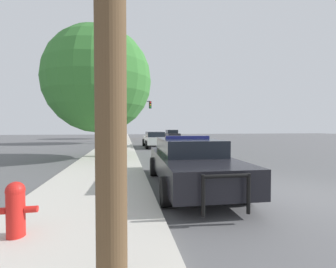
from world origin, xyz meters
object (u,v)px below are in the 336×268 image
tree_sidewalk_near (99,80)px  car_background_midblock (154,139)px  car_background_oncoming (172,135)px  tree_sidewalk_far (121,105)px  tree_sidewalk_mid (119,93)px  police_car (189,161)px  fire_hydrant (16,207)px  traffic_light (136,112)px

tree_sidewalk_near → car_background_midblock: bearing=58.7°
car_background_oncoming → tree_sidewalk_far: bearing=-35.7°
tree_sidewalk_mid → car_background_midblock: bearing=-60.7°
police_car → fire_hydrant: 4.48m
traffic_light → car_background_midblock: size_ratio=1.12×
tree_sidewalk_near → tree_sidewalk_mid: bearing=86.5°
police_car → tree_sidewalk_near: (-3.32, 6.67, 3.64)m
fire_hydrant → tree_sidewalk_mid: bearing=87.6°
traffic_light → car_background_oncoming: (5.12, 2.37, -2.95)m
traffic_light → tree_sidewalk_near: (-2.77, -15.21, 0.68)m
tree_sidewalk_mid → tree_sidewalk_far: size_ratio=1.08×
police_car → tree_sidewalk_far: tree_sidewalk_far is taller
traffic_light → tree_sidewalk_near: 15.48m
police_car → car_background_midblock: size_ratio=1.19×
car_background_midblock → tree_sidewalk_mid: bearing=119.1°
police_car → tree_sidewalk_mid: tree_sidewalk_mid is taller
car_background_midblock → police_car: bearing=-93.1°
car_background_midblock → fire_hydrant: bearing=-104.7°
car_background_oncoming → tree_sidewalk_mid: (-7.13, -5.24, 4.82)m
car_background_midblock → car_background_oncoming: 11.67m
tree_sidewalk_mid → fire_hydrant: bearing=-92.4°
car_background_oncoming → tree_sidewalk_near: 19.61m
car_background_oncoming → traffic_light: bearing=26.1°
police_car → car_background_oncoming: size_ratio=1.36×
car_background_midblock → tree_sidewalk_mid: tree_sidewalk_mid is taller
car_background_oncoming → tree_sidewalk_near: tree_sidewalk_near is taller
police_car → tree_sidewalk_mid: size_ratio=0.67×
car_background_oncoming → tree_sidewalk_mid: bearing=37.6°
tree_sidewalk_mid → tree_sidewalk_far: (0.01, 10.61, -0.24)m
police_car → car_background_midblock: (0.68, 13.24, -0.01)m
traffic_light → car_background_midblock: bearing=-81.9°
tree_sidewalk_far → fire_hydrant: bearing=-91.6°
tree_sidewalk_far → car_background_oncoming: bearing=-37.0°
police_car → car_background_oncoming: bearing=-98.3°
fire_hydrant → tree_sidewalk_mid: 22.41m
car_background_oncoming → fire_hydrant: bearing=74.7°
tree_sidewalk_mid → tree_sidewalk_far: tree_sidewalk_mid is taller
fire_hydrant → car_background_midblock: bearing=75.5°
car_background_oncoming → car_background_midblock: bearing=71.8°
car_background_midblock → car_background_oncoming: size_ratio=1.15×
car_background_midblock → tree_sidewalk_far: size_ratio=0.61×
fire_hydrant → tree_sidewalk_far: 32.80m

